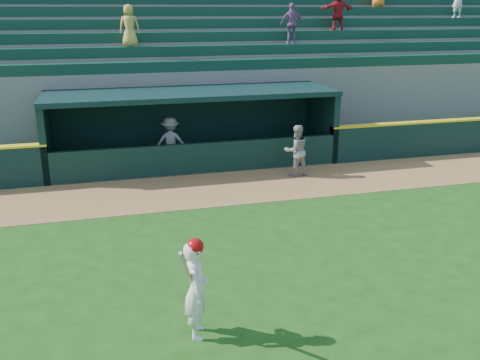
{
  "coord_description": "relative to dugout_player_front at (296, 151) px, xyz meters",
  "views": [
    {
      "loc": [
        -2.99,
        -9.52,
        5.0
      ],
      "look_at": [
        0.0,
        1.6,
        1.3
      ],
      "focal_mm": 40.0,
      "sensor_mm": 36.0,
      "label": 1
    }
  ],
  "objects": [
    {
      "name": "ground",
      "position": [
        -2.86,
        -5.51,
        -0.81
      ],
      "size": [
        120.0,
        120.0,
        0.0
      ],
      "primitive_type": "plane",
      "color": "#1A4812",
      "rests_on": "ground"
    },
    {
      "name": "dugout_player_inside",
      "position": [
        -3.59,
        2.13,
        0.01
      ],
      "size": [
        1.16,
        0.82,
        1.64
      ],
      "primitive_type": "imported",
      "rotation": [
        0.0,
        0.0,
        2.92
      ],
      "color": "#ACACA7",
      "rests_on": "ground"
    },
    {
      "name": "stands",
      "position": [
        -2.83,
        7.06,
        1.59
      ],
      "size": [
        34.5,
        6.25,
        7.49
      ],
      "color": "slate",
      "rests_on": "ground"
    },
    {
      "name": "warning_track",
      "position": [
        -2.86,
        -0.61,
        -0.8
      ],
      "size": [
        40.0,
        3.0,
        0.01
      ],
      "primitive_type": "cube",
      "color": "olive",
      "rests_on": "ground"
    },
    {
      "name": "batter_at_plate",
      "position": [
        -4.58,
        -7.68,
        0.04
      ],
      "size": [
        0.56,
        0.77,
        1.69
      ],
      "color": "white",
      "rests_on": "ground"
    },
    {
      "name": "dugout",
      "position": [
        -2.86,
        2.49,
        0.55
      ],
      "size": [
        9.4,
        2.8,
        2.46
      ],
      "color": "slate",
      "rests_on": "ground"
    },
    {
      "name": "dugout_player_front",
      "position": [
        0.0,
        0.0,
        0.0
      ],
      "size": [
        0.82,
        0.66,
        1.62
      ],
      "primitive_type": "imported",
      "rotation": [
        0.0,
        0.0,
        3.21
      ],
      "color": "gray",
      "rests_on": "ground"
    }
  ]
}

